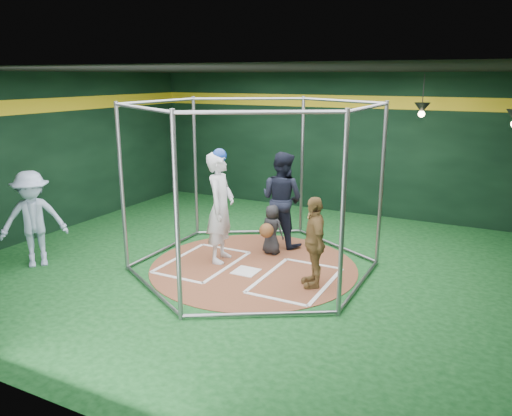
% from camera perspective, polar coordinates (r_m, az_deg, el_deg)
% --- Properties ---
extents(room_shell, '(10.10, 9.10, 3.53)m').
position_cam_1_polar(room_shell, '(8.78, -0.27, 3.99)').
color(room_shell, '#0D3D16').
rests_on(room_shell, ground).
extents(clay_disc, '(3.80, 3.80, 0.01)m').
position_cam_1_polar(clay_disc, '(9.26, -0.28, -6.70)').
color(clay_disc, brown).
rests_on(clay_disc, ground).
extents(home_plate, '(0.43, 0.43, 0.01)m').
position_cam_1_polar(home_plate, '(9.01, -1.16, -7.25)').
color(home_plate, white).
rests_on(home_plate, clay_disc).
extents(batter_box_left, '(1.17, 1.77, 0.01)m').
position_cam_1_polar(batter_box_left, '(9.50, -6.11, -6.14)').
color(batter_box_left, white).
rests_on(batter_box_left, clay_disc).
extents(batter_box_right, '(1.17, 1.77, 0.01)m').
position_cam_1_polar(batter_box_right, '(8.68, 4.60, -8.19)').
color(batter_box_right, white).
rests_on(batter_box_right, clay_disc).
extents(batting_cage, '(4.05, 4.67, 3.00)m').
position_cam_1_polar(batting_cage, '(8.82, -0.29, 2.36)').
color(batting_cage, gray).
rests_on(batting_cage, ground).
extents(pendant_lamp_near, '(0.34, 0.34, 0.90)m').
position_cam_1_polar(pendant_lamp_near, '(11.41, 18.44, 10.76)').
color(pendant_lamp_near, black).
rests_on(pendant_lamp_near, room_shell).
extents(batter_figure, '(0.63, 0.83, 2.14)m').
position_cam_1_polar(batter_figure, '(9.26, -4.09, 0.17)').
color(batter_figure, silver).
rests_on(batter_figure, clay_disc).
extents(visitor_leopard, '(0.80, 0.95, 1.53)m').
position_cam_1_polar(visitor_leopard, '(8.25, 6.64, -3.85)').
color(visitor_leopard, '#AA8449').
rests_on(visitor_leopard, clay_disc).
extents(catcher_figure, '(0.52, 0.58, 0.98)m').
position_cam_1_polar(catcher_figure, '(9.73, 1.76, -2.48)').
color(catcher_figure, black).
rests_on(catcher_figure, clay_disc).
extents(umpire, '(1.07, 0.91, 1.94)m').
position_cam_1_polar(umpire, '(10.16, 2.98, 1.03)').
color(umpire, black).
rests_on(umpire, clay_disc).
extents(bystander_blue, '(1.26, 1.30, 1.78)m').
position_cam_1_polar(bystander_blue, '(9.93, -24.11, -1.18)').
color(bystander_blue, '#9EB1D1').
rests_on(bystander_blue, ground).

